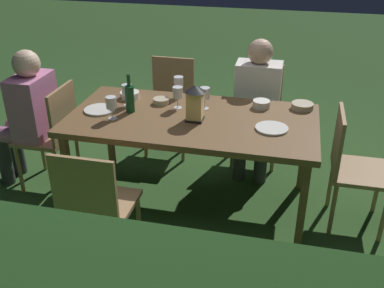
{
  "coord_description": "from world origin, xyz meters",
  "views": [
    {
      "loc": [
        -0.68,
        2.93,
        2.08
      ],
      "look_at": [
        0.0,
        0.0,
        0.51
      ],
      "focal_mm": 42.24,
      "sensor_mm": 36.0,
      "label": 1
    }
  ],
  "objects_px": {
    "wine_glass_d": "(127,91)",
    "bowl_dip": "(130,95)",
    "dining_table": "(192,124)",
    "wine_glass_b": "(178,93)",
    "person_in_cream": "(256,101)",
    "chair_head_far": "(53,132)",
    "chair_side_left_a": "(258,109)",
    "chair_side_right_b": "(95,204)",
    "wine_glass_a": "(205,94)",
    "plate_a": "(272,128)",
    "bowl_olives": "(161,101)",
    "chair_head_near": "(352,165)",
    "green_bottle_on_table": "(130,98)",
    "bowl_salad": "(261,104)",
    "chair_side_left_b": "(170,101)",
    "lantern_centerpiece": "(195,101)",
    "person_in_pink": "(28,112)",
    "wine_glass_e": "(111,104)",
    "wine_glass_c": "(179,83)",
    "bowl_bread": "(302,106)",
    "plate_b": "(100,110)"
  },
  "relations": [
    {
      "from": "person_in_pink",
      "to": "bowl_dip",
      "type": "bearing_deg",
      "value": -161.59
    },
    {
      "from": "green_bottle_on_table",
      "to": "bowl_salad",
      "type": "distance_m",
      "value": 0.99
    },
    {
      "from": "wine_glass_e",
      "to": "bowl_salad",
      "type": "distance_m",
      "value": 1.13
    },
    {
      "from": "person_in_cream",
      "to": "chair_head_far",
      "type": "relative_size",
      "value": 1.32
    },
    {
      "from": "chair_head_far",
      "to": "bowl_olives",
      "type": "height_order",
      "value": "chair_head_far"
    },
    {
      "from": "wine_glass_d",
      "to": "plate_b",
      "type": "height_order",
      "value": "wine_glass_d"
    },
    {
      "from": "lantern_centerpiece",
      "to": "plate_a",
      "type": "bearing_deg",
      "value": 176.72
    },
    {
      "from": "chair_side_left_b",
      "to": "wine_glass_b",
      "type": "bearing_deg",
      "value": 110.32
    },
    {
      "from": "wine_glass_d",
      "to": "bowl_olives",
      "type": "bearing_deg",
      "value": -158.07
    },
    {
      "from": "bowl_olives",
      "to": "bowl_bread",
      "type": "relative_size",
      "value": 0.76
    },
    {
      "from": "wine_glass_b",
      "to": "lantern_centerpiece",
      "type": "bearing_deg",
      "value": 133.44
    },
    {
      "from": "chair_side_left_a",
      "to": "chair_side_right_b",
      "type": "distance_m",
      "value": 1.89
    },
    {
      "from": "lantern_centerpiece",
      "to": "green_bottle_on_table",
      "type": "height_order",
      "value": "green_bottle_on_table"
    },
    {
      "from": "wine_glass_d",
      "to": "bowl_dip",
      "type": "bearing_deg",
      "value": -75.39
    },
    {
      "from": "wine_glass_e",
      "to": "bowl_bread",
      "type": "distance_m",
      "value": 1.43
    },
    {
      "from": "person_in_pink",
      "to": "green_bottle_on_table",
      "type": "distance_m",
      "value": 0.9
    },
    {
      "from": "chair_side_right_b",
      "to": "chair_head_far",
      "type": "height_order",
      "value": "same"
    },
    {
      "from": "wine_glass_b",
      "to": "wine_glass_e",
      "type": "relative_size",
      "value": 1.0
    },
    {
      "from": "chair_side_left_a",
      "to": "wine_glass_d",
      "type": "distance_m",
      "value": 1.26
    },
    {
      "from": "chair_side_left_b",
      "to": "wine_glass_c",
      "type": "distance_m",
      "value": 0.64
    },
    {
      "from": "chair_head_near",
      "to": "chair_side_right_b",
      "type": "distance_m",
      "value": 1.78
    },
    {
      "from": "chair_head_far",
      "to": "wine_glass_d",
      "type": "height_order",
      "value": "wine_glass_d"
    },
    {
      "from": "wine_glass_a",
      "to": "plate_a",
      "type": "xyz_separation_m",
      "value": [
        -0.52,
        0.25,
        -0.11
      ]
    },
    {
      "from": "chair_side_left_a",
      "to": "wine_glass_d",
      "type": "height_order",
      "value": "wine_glass_d"
    },
    {
      "from": "chair_head_far",
      "to": "bowl_dip",
      "type": "relative_size",
      "value": 5.68
    },
    {
      "from": "dining_table",
      "to": "wine_glass_a",
      "type": "height_order",
      "value": "wine_glass_a"
    },
    {
      "from": "wine_glass_b",
      "to": "plate_a",
      "type": "distance_m",
      "value": 0.77
    },
    {
      "from": "green_bottle_on_table",
      "to": "wine_glass_a",
      "type": "height_order",
      "value": "green_bottle_on_table"
    },
    {
      "from": "wine_glass_a",
      "to": "plate_a",
      "type": "distance_m",
      "value": 0.59
    },
    {
      "from": "wine_glass_c",
      "to": "chair_side_left_b",
      "type": "bearing_deg",
      "value": -66.45
    },
    {
      "from": "wine_glass_c",
      "to": "green_bottle_on_table",
      "type": "bearing_deg",
      "value": 53.13
    },
    {
      "from": "wine_glass_a",
      "to": "wine_glass_d",
      "type": "height_order",
      "value": "same"
    },
    {
      "from": "plate_a",
      "to": "bowl_bread",
      "type": "bearing_deg",
      "value": -115.4
    },
    {
      "from": "dining_table",
      "to": "person_in_cream",
      "type": "bearing_deg",
      "value": -121.72
    },
    {
      "from": "chair_head_near",
      "to": "wine_glass_e",
      "type": "relative_size",
      "value": 5.15
    },
    {
      "from": "bowl_dip",
      "to": "green_bottle_on_table",
      "type": "bearing_deg",
      "value": 111.61
    },
    {
      "from": "bowl_dip",
      "to": "chair_head_near",
      "type": "bearing_deg",
      "value": 171.49
    },
    {
      "from": "person_in_cream",
      "to": "bowl_bread",
      "type": "xyz_separation_m",
      "value": [
        -0.37,
        0.31,
        0.12
      ]
    },
    {
      "from": "bowl_olives",
      "to": "chair_head_far",
      "type": "bearing_deg",
      "value": 13.27
    },
    {
      "from": "person_in_pink",
      "to": "plate_a",
      "type": "relative_size",
      "value": 5.06
    },
    {
      "from": "green_bottle_on_table",
      "to": "bowl_dip",
      "type": "xyz_separation_m",
      "value": [
        0.1,
        -0.25,
        -0.08
      ]
    },
    {
      "from": "chair_head_near",
      "to": "plate_a",
      "type": "relative_size",
      "value": 3.83
    },
    {
      "from": "dining_table",
      "to": "wine_glass_b",
      "type": "bearing_deg",
      "value": -45.25
    },
    {
      "from": "wine_glass_a",
      "to": "plate_a",
      "type": "bearing_deg",
      "value": 154.51
    },
    {
      "from": "wine_glass_b",
      "to": "bowl_salad",
      "type": "relative_size",
      "value": 1.29
    },
    {
      "from": "wine_glass_d",
      "to": "bowl_dip",
      "type": "xyz_separation_m",
      "value": [
        0.04,
        -0.15,
        -0.09
      ]
    },
    {
      "from": "green_bottle_on_table",
      "to": "wine_glass_d",
      "type": "bearing_deg",
      "value": -59.1
    },
    {
      "from": "chair_head_near",
      "to": "person_in_pink",
      "type": "distance_m",
      "value": 2.51
    },
    {
      "from": "person_in_cream",
      "to": "lantern_centerpiece",
      "type": "height_order",
      "value": "person_in_cream"
    },
    {
      "from": "person_in_cream",
      "to": "bowl_dip",
      "type": "distance_m",
      "value": 1.07
    }
  ]
}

